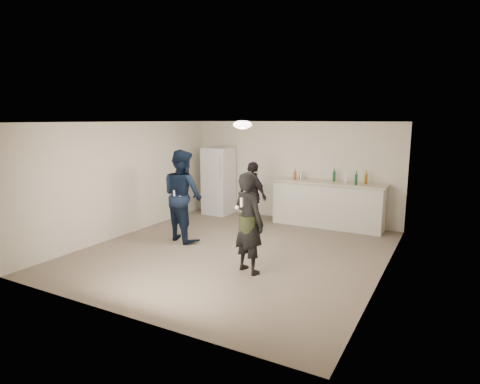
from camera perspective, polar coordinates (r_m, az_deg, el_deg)
The scene contains 21 objects.
floor at distance 7.96m, azimuth -0.70°, elevation -8.40°, with size 6.00×6.00×0.00m, color #6B5B4C.
ceiling at distance 7.54m, azimuth -0.74°, elevation 9.91°, with size 6.00×6.00×0.00m, color silver.
wall_back at distance 10.34m, azimuth 7.44°, elevation 2.98°, with size 6.00×6.00×0.00m, color beige.
wall_front at distance 5.30m, azimuth -16.83°, elevation -4.37°, with size 6.00×6.00×0.00m, color beige.
wall_left at distance 9.29m, azimuth -15.69°, elevation 1.86°, with size 6.00×6.00×0.00m, color beige.
wall_right at distance 6.77m, azimuth 20.06°, elevation -1.42°, with size 6.00×6.00×0.00m, color beige.
counter at distance 9.83m, azimuth 12.32°, elevation -1.84°, with size 2.60×0.56×1.05m, color beige.
counter_top at distance 9.73m, azimuth 12.44°, elevation 1.30°, with size 2.68×0.64×0.04m, color beige.
fridge at distance 10.90m, azimuth -3.07°, elevation 1.57°, with size 0.70×0.70×1.80m, color silver.
fridge_handle at distance 10.39m, azimuth -2.85°, elevation 3.37°, with size 0.02×0.02×0.60m, color silver.
ceiling_dome at distance 7.80m, azimuth 0.36°, elevation 9.56°, with size 0.36×0.36×0.16m, color white.
shaker at distance 9.97m, azimuth 8.66°, elevation 2.25°, with size 0.08×0.08×0.17m, color silver.
man at distance 8.54m, azimuth -8.15°, elevation -0.49°, with size 0.94×0.73×1.94m, color #0E1E3A.
woman at distance 6.68m, azimuth 1.24°, elevation -4.40°, with size 0.63×0.41×1.71m, color black.
camo_shorts at distance 6.68m, azimuth 1.24°, elevation -4.46°, with size 0.34×0.34×0.28m, color #283317.
spectator at distance 9.33m, azimuth 1.83°, elevation -0.54°, with size 0.93×0.39×1.60m, color black.
remote_man at distance 8.31m, azimuth -9.31°, elevation -0.25°, with size 0.04×0.04×0.15m, color white.
nunchuk_man at distance 8.27m, azimuth -8.51°, elevation -0.77°, with size 0.07×0.07×0.07m, color white.
remote_woman at distance 6.37m, azimuth 0.23°, elevation -1.48°, with size 0.04×0.04×0.15m, color silver.
nunchuk_woman at distance 6.47m, azimuth -0.43°, elevation -2.21°, with size 0.07×0.07×0.07m, color white.
bottle_cluster at distance 9.67m, azimuth 13.75°, elevation 1.97°, with size 1.73×0.36×0.25m.
Camera 1 is at (3.68, -6.57, 2.55)m, focal length 30.00 mm.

